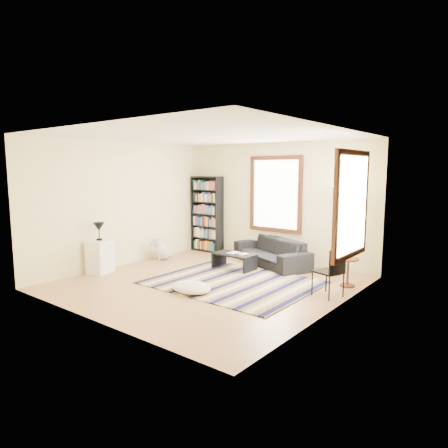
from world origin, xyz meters
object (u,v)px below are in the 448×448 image
Objects in this scene: sofa at (271,252)px; bookshelf at (207,214)px; floor_lamp at (337,230)px; folding_chair at (328,272)px; dog at (163,249)px; side_table at (348,272)px; coffee_table at (234,261)px; floor_cushion at (191,287)px; white_cabinet at (100,257)px.

bookshelf reaches higher than sofa.
folding_chair is (0.48, -1.48, -0.50)m from floor_lamp.
folding_chair reaches higher than sofa.
dog is (-3.84, -1.28, -0.66)m from floor_lamp.
side_table is at bearing -11.56° from bookshelf.
side_table reaches higher than coffee_table.
floor_cushion is 3.28m from floor_lamp.
coffee_table is 1.69× the size of dog.
bookshelf is 1.08× the size of floor_lamp.
side_table is at bearing -52.56° from floor_lamp.
floor_lamp reaches higher than white_cabinet.
white_cabinet is at bearing -144.12° from folding_chair.
coffee_table is 1.05× the size of folding_chair.
sofa is at bearing 163.85° from side_table.
floor_cushion is at bearing -134.10° from side_table.
coffee_table is 2.87m from white_cabinet.
floor_cushion is 0.89× the size of folding_chair.
side_table is (0.53, -0.69, -0.66)m from floor_lamp.
floor_lamp is 2.66× the size of white_cabinet.
coffee_table reaches higher than floor_cushion.
floor_cushion is 1.43× the size of side_table.
folding_chair is at bearing -72.03° from floor_lamp.
folding_chair is 1.23× the size of white_cabinet.
floor_lamp is at bearing 27.45° from coffee_table.
folding_chair is at bearing 10.03° from dog.
coffee_table is at bearing 21.24° from dog.
floor_lamp is (1.51, 0.10, 0.63)m from sofa.
dog is (-4.32, 0.20, -0.16)m from folding_chair.
sofa is 2.61m from dog.
dog is (-2.32, -1.18, -0.04)m from sofa.
white_cabinet reaches higher than sofa.
white_cabinet is at bearing -136.15° from coffee_table.
side_table is at bearing 6.98° from coffee_table.
bookshelf is 2.28m from coffee_table.
coffee_table is at bearing -174.29° from folding_chair.
folding_chair reaches higher than floor_cushion.
folding_chair is at bearing -93.64° from side_table.
side_table is 4.41m from dog.
dog is at bearing -96.09° from bookshelf.
sofa is 3.78m from white_cabinet.
bookshelf reaches higher than folding_chair.
sofa is at bearing -176.22° from floor_lamp.
sofa is 2.98× the size of white_cabinet.
floor_lamp is (3.68, -0.17, -0.07)m from bookshelf.
white_cabinet is at bearing -175.82° from floor_cushion.
bookshelf reaches higher than white_cabinet.
bookshelf is at bearing 177.36° from floor_lamp.
floor_cushion is 2.41m from folding_chair.
sofa is at bearing 162.62° from folding_chair.
coffee_table is 1.85m from floor_cushion.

